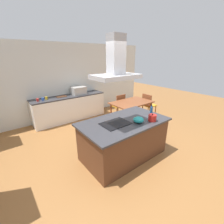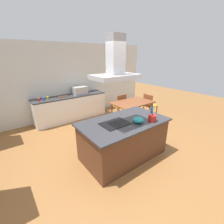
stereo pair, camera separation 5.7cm
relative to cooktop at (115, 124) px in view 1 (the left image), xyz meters
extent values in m
plane|color=#936033|center=(0.25, 1.50, -0.91)|extent=(16.00, 16.00, 0.00)
cube|color=silver|center=(0.25, 3.25, 0.44)|extent=(7.20, 0.10, 2.70)
cube|color=#59331E|center=(0.25, 0.00, -0.48)|extent=(1.88, 1.05, 0.86)
cube|color=#333338|center=(0.25, 0.00, -0.03)|extent=(1.98, 1.15, 0.04)
cube|color=black|center=(0.00, 0.00, 0.00)|extent=(0.60, 0.44, 0.01)
cylinder|color=#B21E19|center=(0.74, -0.38, 0.07)|extent=(0.18, 0.18, 0.15)
sphere|color=black|center=(0.74, -0.38, 0.15)|extent=(0.03, 0.03, 0.03)
cone|color=#B21E19|center=(0.85, -0.38, 0.07)|extent=(0.06, 0.03, 0.04)
cylinder|color=navy|center=(1.01, -0.14, 0.10)|extent=(0.06, 0.06, 0.20)
cylinder|color=navy|center=(1.01, -0.14, 0.22)|extent=(0.03, 0.03, 0.04)
cylinder|color=black|center=(1.01, -0.14, 0.25)|extent=(0.03, 0.03, 0.01)
ellipsoid|color=teal|center=(0.44, -0.25, 0.06)|extent=(0.23, 0.23, 0.13)
cube|color=white|center=(0.20, 2.88, -0.48)|extent=(2.61, 0.62, 0.86)
cube|color=#333338|center=(0.20, 2.88, -0.03)|extent=(2.61, 0.62, 0.04)
cube|color=#B2AFAA|center=(0.59, 2.88, 0.13)|extent=(0.50, 0.38, 0.28)
cylinder|color=red|center=(-0.87, 2.83, 0.04)|extent=(0.08, 0.08, 0.09)
cylinder|color=#2D56B2|center=(-0.71, 2.84, 0.04)|extent=(0.08, 0.08, 0.09)
cylinder|color=gold|center=(-0.58, 2.88, 0.04)|extent=(0.08, 0.08, 0.09)
cube|color=#59331E|center=(-0.06, 2.93, 0.00)|extent=(0.34, 0.24, 0.02)
cube|color=brown|center=(1.79, 1.30, -0.18)|extent=(1.40, 0.90, 0.04)
cylinder|color=brown|center=(1.17, 0.93, -0.55)|extent=(0.06, 0.06, 0.71)
cylinder|color=brown|center=(2.41, 0.93, -0.55)|extent=(0.06, 0.06, 0.71)
cylinder|color=brown|center=(1.17, 1.67, -0.55)|extent=(0.06, 0.06, 0.71)
cylinder|color=brown|center=(2.41, 1.67, -0.55)|extent=(0.06, 0.06, 0.71)
cube|color=gold|center=(1.79, 2.05, -0.48)|extent=(0.42, 0.42, 0.04)
cube|color=brown|center=(1.79, 1.86, -0.24)|extent=(0.42, 0.04, 0.44)
cylinder|color=brown|center=(1.61, 2.23, -0.70)|extent=(0.04, 0.04, 0.41)
cylinder|color=brown|center=(1.97, 2.23, -0.70)|extent=(0.04, 0.04, 0.41)
cylinder|color=brown|center=(1.61, 1.87, -0.70)|extent=(0.04, 0.04, 0.41)
cylinder|color=brown|center=(1.97, 1.87, -0.70)|extent=(0.04, 0.04, 0.41)
cube|color=gold|center=(2.79, 1.30, -0.48)|extent=(0.42, 0.42, 0.04)
cube|color=brown|center=(2.60, 1.30, -0.24)|extent=(0.04, 0.42, 0.44)
cylinder|color=brown|center=(2.97, 1.48, -0.70)|extent=(0.04, 0.04, 0.41)
cylinder|color=brown|center=(2.97, 1.12, -0.70)|extent=(0.04, 0.04, 0.41)
cylinder|color=brown|center=(2.61, 1.48, -0.70)|extent=(0.04, 0.04, 0.41)
cylinder|color=brown|center=(2.61, 1.12, -0.70)|extent=(0.04, 0.04, 0.41)
cube|color=#ADADB2|center=(0.00, 0.00, 0.98)|extent=(0.90, 0.55, 0.08)
cube|color=#ADADB2|center=(0.00, 0.00, 1.37)|extent=(0.28, 0.24, 0.70)
camera|label=1|loc=(-1.88, -2.28, 1.37)|focal=24.46mm
camera|label=2|loc=(-1.84, -2.32, 1.37)|focal=24.46mm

